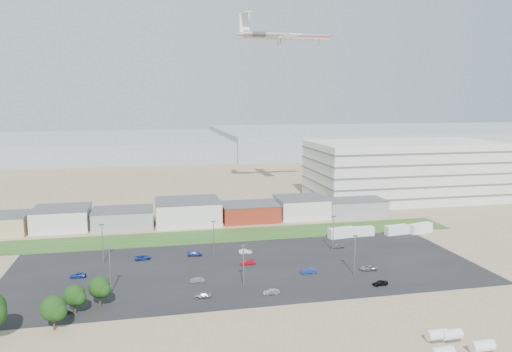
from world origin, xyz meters
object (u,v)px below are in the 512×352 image
object	(u,v)px
parked_car_3	(202,295)
parked_car_8	(338,246)
parked_car_1	(308,271)
parked_car_10	(65,310)
parked_car_9	(143,258)
parked_car_13	(271,292)
box_trailer_a	(341,233)
airliner	(287,36)
storage_tank_nw	(437,335)
parked_car_2	(380,283)
parked_car_7	(248,262)
parked_car_4	(198,280)
parked_car_11	(245,251)
parked_car_6	(195,254)
parked_car_5	(78,275)
parked_car_0	(368,268)

from	to	relation	value
parked_car_3	parked_car_8	bearing A→B (deg)	129.92
parked_car_1	parked_car_10	bearing A→B (deg)	-73.86
parked_car_9	parked_car_13	distance (m)	42.08
parked_car_1	parked_car_9	size ratio (longest dim) A/B	0.92
box_trailer_a	airliner	world-z (taller)	airliner
parked_car_8	airliner	bearing A→B (deg)	-4.62
storage_tank_nw	parked_car_2	distance (m)	27.37
parked_car_1	parked_car_13	world-z (taller)	parked_car_1
parked_car_7	parked_car_8	bearing A→B (deg)	106.29
parked_car_7	box_trailer_a	bearing A→B (deg)	118.57
parked_car_4	parked_car_7	world-z (taller)	parked_car_7
parked_car_10	parked_car_7	bearing A→B (deg)	-57.69
parked_car_11	parked_car_13	xyz separation A→B (m)	(-0.13, -30.73, -0.01)
storage_tank_nw	parked_car_6	xyz separation A→B (m)	(-38.05, 58.91, -0.57)
parked_car_9	parked_car_10	distance (m)	34.83
parked_car_3	parked_car_6	size ratio (longest dim) A/B	0.89
parked_car_2	parked_car_6	xyz separation A→B (m)	(-40.34, 31.64, -0.02)
box_trailer_a	parked_car_4	world-z (taller)	box_trailer_a
parked_car_5	parked_car_8	bearing A→B (deg)	103.49
parked_car_8	parked_car_11	bearing A→B (deg)	88.39
parked_car_6	parked_car_10	xyz separation A→B (m)	(-29.35, -31.74, -0.04)
parked_car_0	parked_car_9	world-z (taller)	parked_car_9
parked_car_2	parked_car_4	xyz separation A→B (m)	(-41.60, 11.14, -0.06)
airliner	parked_car_6	size ratio (longest dim) A/B	11.02
box_trailer_a	parked_car_11	xyz separation A→B (m)	(-32.71, -9.69, -0.97)
parked_car_4	parked_car_3	bearing A→B (deg)	5.14
airliner	parked_car_5	bearing A→B (deg)	-131.98
parked_car_4	parked_car_2	bearing A→B (deg)	79.79
parked_car_3	parked_car_4	size ratio (longest dim) A/B	1.09
parked_car_0	parked_car_6	bearing A→B (deg)	-109.36
parked_car_2	parked_car_13	world-z (taller)	parked_car_2
parked_car_6	parked_car_11	bearing A→B (deg)	-85.58
parked_car_0	parked_car_13	world-z (taller)	parked_car_13
parked_car_6	parked_car_4	bearing A→B (deg)	-175.51
parked_car_13	parked_car_4	bearing A→B (deg)	-124.62
parked_car_3	parked_car_8	distance (m)	51.56
box_trailer_a	parked_car_0	distance (m)	30.57
parked_car_3	parked_car_9	xyz separation A→B (m)	(-12.95, 29.70, 0.06)
airliner	parked_car_8	world-z (taller)	airliner
parked_car_5	parked_car_2	bearing A→B (deg)	79.43
parked_car_0	parked_car_6	xyz separation A→B (m)	(-42.04, 21.36, 0.01)
parked_car_7	parked_car_13	bearing A→B (deg)	1.98
parked_car_13	storage_tank_nw	bearing A→B (deg)	42.61
parked_car_8	parked_car_13	size ratio (longest dim) A/B	0.99
parked_car_5	parked_car_13	size ratio (longest dim) A/B	1.05
parked_car_5	parked_car_8	distance (m)	71.86
box_trailer_a	parked_car_8	distance (m)	11.59
parked_car_10	parked_car_2	bearing A→B (deg)	-84.29
parked_car_1	parked_car_3	distance (m)	29.33
box_trailer_a	parked_car_8	world-z (taller)	box_trailer_a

